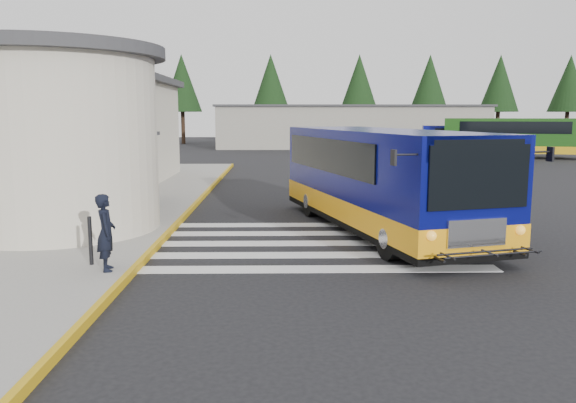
{
  "coord_description": "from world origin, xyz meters",
  "views": [
    {
      "loc": [
        -1.11,
        -14.54,
        3.18
      ],
      "look_at": [
        -0.88,
        -0.5,
        1.02
      ],
      "focal_mm": 35.0,
      "sensor_mm": 36.0,
      "label": 1
    }
  ],
  "objects_px": {
    "pedestrian_a": "(106,232)",
    "far_bus_b": "(512,136)",
    "bollard": "(90,241)",
    "transit_bus": "(380,183)",
    "far_bus_a": "(474,139)"
  },
  "relations": [
    {
      "from": "transit_bus",
      "to": "pedestrian_a",
      "type": "relative_size",
      "value": 6.69
    },
    {
      "from": "transit_bus",
      "to": "far_bus_a",
      "type": "bearing_deg",
      "value": 51.69
    },
    {
      "from": "bollard",
      "to": "transit_bus",
      "type": "bearing_deg",
      "value": 31.35
    },
    {
      "from": "far_bus_a",
      "to": "far_bus_b",
      "type": "height_order",
      "value": "far_bus_b"
    },
    {
      "from": "transit_bus",
      "to": "bollard",
      "type": "xyz_separation_m",
      "value": [
        -6.64,
        -4.04,
        -0.69
      ]
    },
    {
      "from": "far_bus_b",
      "to": "far_bus_a",
      "type": "bearing_deg",
      "value": 66.7
    },
    {
      "from": "pedestrian_a",
      "to": "bollard",
      "type": "distance_m",
      "value": 0.69
    },
    {
      "from": "bollard",
      "to": "far_bus_b",
      "type": "relative_size",
      "value": 0.1
    },
    {
      "from": "far_bus_a",
      "to": "bollard",
      "type": "bearing_deg",
      "value": 161.87
    },
    {
      "from": "transit_bus",
      "to": "far_bus_a",
      "type": "relative_size",
      "value": 1.24
    },
    {
      "from": "bollard",
      "to": "far_bus_b",
      "type": "height_order",
      "value": "far_bus_b"
    },
    {
      "from": "transit_bus",
      "to": "far_bus_a",
      "type": "height_order",
      "value": "transit_bus"
    },
    {
      "from": "bollard",
      "to": "pedestrian_a",
      "type": "bearing_deg",
      "value": -43.74
    },
    {
      "from": "pedestrian_a",
      "to": "far_bus_b",
      "type": "distance_m",
      "value": 38.02
    },
    {
      "from": "pedestrian_a",
      "to": "far_bus_b",
      "type": "height_order",
      "value": "far_bus_b"
    }
  ]
}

